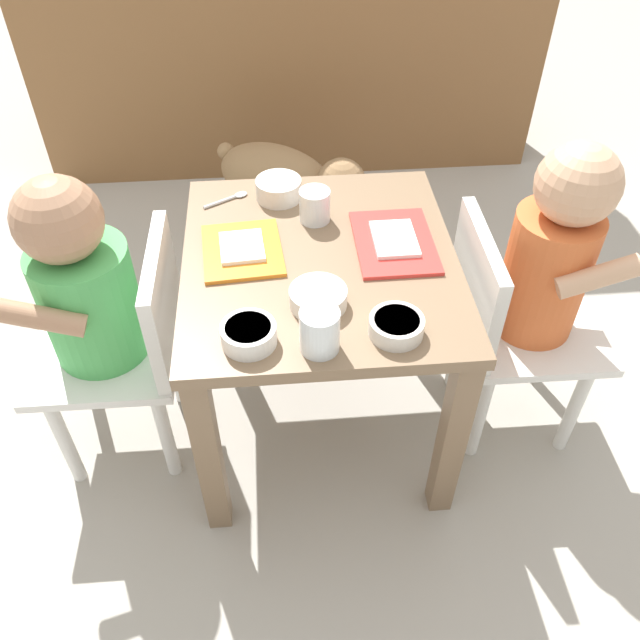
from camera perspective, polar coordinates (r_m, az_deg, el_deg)
The scene contains 15 objects.
ground_plane at distance 1.53m, azimuth -0.00°, elevation -8.08°, with size 7.00×7.00×0.00m, color #9E998E.
kitchen_cabinet_back at distance 2.27m, azimuth -2.93°, elevation 25.87°, with size 1.61×0.35×1.01m, color brown.
dining_table at distance 1.26m, azimuth -0.00°, elevation 2.43°, with size 0.50×0.56×0.46m.
seated_child_left at distance 1.25m, azimuth -19.14°, elevation 1.97°, with size 0.28×0.28×0.66m.
seated_child_right at distance 1.29m, azimuth 18.76°, elevation 4.23°, with size 0.28×0.28×0.68m.
dog at distance 1.89m, azimuth -2.90°, elevation 12.07°, with size 0.44×0.36×0.32m.
food_tray_left at distance 1.22m, azimuth -6.81°, elevation 6.14°, with size 0.16×0.18×0.02m.
food_tray_right at distance 1.24m, azimuth 6.50°, elevation 6.83°, with size 0.15×0.20×0.02m.
water_cup_left at distance 1.01m, azimuth -0.03°, elevation -1.14°, with size 0.06×0.06×0.07m.
water_cup_right at distance 1.28m, azimuth -0.24°, elevation 9.80°, with size 0.06×0.06×0.06m.
cereal_bowl_left_side at distance 1.05m, azimuth 6.69°, elevation -0.49°, with size 0.09×0.09×0.03m.
veggie_bowl_near at distance 1.03m, azimuth -6.25°, elevation -1.21°, with size 0.09×0.09×0.03m.
veggie_bowl_far at distance 1.09m, azimuth -0.16°, elevation 2.03°, with size 0.10×0.10×0.03m.
cereal_bowl_right_side at distance 1.35m, azimuth -3.63°, elevation 11.40°, with size 0.09×0.09×0.04m.
spoon_by_left_tray at distance 1.37m, azimuth -7.85°, elevation 10.48°, with size 0.09×0.06×0.01m.
Camera 1 is at (-0.08, -0.94, 1.20)m, focal length 36.65 mm.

